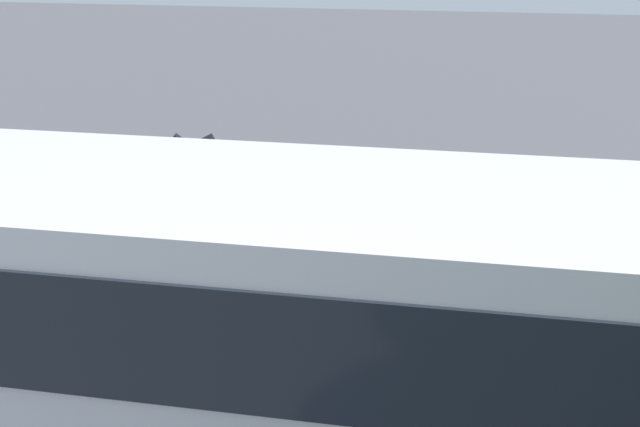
# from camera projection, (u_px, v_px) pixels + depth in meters

# --- Properties ---
(ground_plane) EXTENTS (80.00, 80.00, 0.00)m
(ground_plane) POSITION_uv_depth(u_px,v_px,m) (331.00, 284.00, 11.70)
(ground_plane) COLOR #4C4C51
(tour_bus) EXTENTS (9.47, 2.66, 3.25)m
(tour_bus) POSITION_uv_depth(u_px,v_px,m) (323.00, 357.00, 6.70)
(tour_bus) COLOR silver
(tour_bus) RESTS_ON ground_plane
(spectator_far_left) EXTENTS (0.58, 0.37, 1.67)m
(spectator_far_left) POSITION_uv_depth(u_px,v_px,m) (497.00, 301.00, 9.08)
(spectator_far_left) COLOR black
(spectator_far_left) RESTS_ON ground_plane
(spectator_left) EXTENTS (0.58, 0.34, 1.76)m
(spectator_left) POSITION_uv_depth(u_px,v_px,m) (399.00, 285.00, 9.35)
(spectator_left) COLOR #473823
(spectator_left) RESTS_ON ground_plane
(spectator_centre) EXTENTS (0.58, 0.35, 1.67)m
(spectator_centre) POSITION_uv_depth(u_px,v_px,m) (313.00, 275.00, 9.73)
(spectator_centre) COLOR black
(spectator_centre) RESTS_ON ground_plane
(parked_motorcycle_silver) EXTENTS (2.04, 0.67, 0.99)m
(parked_motorcycle_silver) POSITION_uv_depth(u_px,v_px,m) (220.00, 340.00, 9.20)
(parked_motorcycle_silver) COLOR black
(parked_motorcycle_silver) RESTS_ON ground_plane
(parked_motorcycle_dark) EXTENTS (2.05, 0.58, 0.99)m
(parked_motorcycle_dark) POSITION_uv_depth(u_px,v_px,m) (534.00, 373.00, 8.53)
(parked_motorcycle_dark) COLOR black
(parked_motorcycle_dark) RESTS_ON ground_plane
(stunt_motorcycle) EXTENTS (2.00, 0.85, 1.64)m
(stunt_motorcycle) POSITION_uv_depth(u_px,v_px,m) (200.00, 162.00, 14.35)
(stunt_motorcycle) COLOR black
(stunt_motorcycle) RESTS_ON ground_plane
(traffic_cone) EXTENTS (0.34, 0.34, 0.63)m
(traffic_cone) POSITION_uv_depth(u_px,v_px,m) (319.00, 198.00, 14.48)
(traffic_cone) COLOR orange
(traffic_cone) RESTS_ON ground_plane
(bay_line_a) EXTENTS (0.28, 4.66, 0.01)m
(bay_line_a) POSITION_uv_depth(u_px,v_px,m) (528.00, 286.00, 11.64)
(bay_line_a) COLOR white
(bay_line_a) RESTS_ON ground_plane
(bay_line_b) EXTENTS (0.29, 4.95, 0.01)m
(bay_line_b) POSITION_uv_depth(u_px,v_px,m) (370.00, 273.00, 12.08)
(bay_line_b) COLOR white
(bay_line_b) RESTS_ON ground_plane
(bay_line_c) EXTENTS (0.26, 4.03, 0.01)m
(bay_line_c) POSITION_uv_depth(u_px,v_px,m) (223.00, 260.00, 12.52)
(bay_line_c) COLOR white
(bay_line_c) RESTS_ON ground_plane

